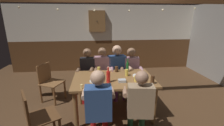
% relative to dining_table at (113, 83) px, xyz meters
% --- Properties ---
extents(ground_plane, '(7.87, 7.87, 0.00)m').
position_rel_dining_table_xyz_m(ground_plane, '(0.00, -0.10, -0.66)').
color(ground_plane, '#4C331E').
extents(back_wall_upper, '(6.56, 0.12, 1.22)m').
position_rel_dining_table_xyz_m(back_wall_upper, '(0.00, 2.87, 1.05)').
color(back_wall_upper, silver).
extents(back_wall_wainscot, '(6.56, 0.12, 1.10)m').
position_rel_dining_table_xyz_m(back_wall_wainscot, '(0.00, 2.87, -0.11)').
color(back_wall_wainscot, brown).
rests_on(back_wall_wainscot, ground_plane).
extents(dining_table, '(1.56, 0.99, 0.77)m').
position_rel_dining_table_xyz_m(dining_table, '(0.00, 0.00, 0.00)').
color(dining_table, brown).
rests_on(dining_table, ground_plane).
extents(person_0, '(0.49, 0.53, 1.21)m').
position_rel_dining_table_xyz_m(person_0, '(-0.53, 0.70, -0.00)').
color(person_0, black).
rests_on(person_0, ground_plane).
extents(person_1, '(0.57, 0.57, 1.22)m').
position_rel_dining_table_xyz_m(person_1, '(-0.18, 0.73, 0.02)').
color(person_1, '#B78493').
rests_on(person_1, ground_plane).
extents(person_2, '(0.59, 0.57, 1.27)m').
position_rel_dining_table_xyz_m(person_2, '(0.18, 0.73, 0.05)').
color(person_2, '#2D4C84').
rests_on(person_2, ground_plane).
extents(person_3, '(0.56, 0.56, 1.20)m').
position_rel_dining_table_xyz_m(person_3, '(0.52, 0.71, 0.00)').
color(person_3, '#B78493').
rests_on(person_3, ground_plane).
extents(person_4, '(0.53, 0.54, 1.21)m').
position_rel_dining_table_xyz_m(person_4, '(-0.31, -0.71, 0.01)').
color(person_4, '#2D4C84').
rests_on(person_4, ground_plane).
extents(person_5, '(0.55, 0.54, 1.18)m').
position_rel_dining_table_xyz_m(person_5, '(0.32, -0.71, -0.01)').
color(person_5, '#997F60').
rests_on(person_5, ground_plane).
extents(chair_empty_near_right, '(0.60, 0.60, 0.88)m').
position_rel_dining_table_xyz_m(chair_empty_near_right, '(-1.23, -0.69, -0.18)').
color(chair_empty_near_right, brown).
rests_on(chair_empty_near_right, ground_plane).
extents(chair_empty_near_left, '(0.59, 0.59, 0.88)m').
position_rel_dining_table_xyz_m(chair_empty_near_left, '(-1.42, 0.69, -0.18)').
color(chair_empty_near_left, brown).
rests_on(chair_empty_near_left, ground_plane).
extents(table_candle, '(0.04, 0.04, 0.08)m').
position_rel_dining_table_xyz_m(table_candle, '(-0.58, -0.42, 0.15)').
color(table_candle, '#F9E08C').
rests_on(table_candle, dining_table).
extents(condiment_caddy, '(0.14, 0.10, 0.05)m').
position_rel_dining_table_xyz_m(condiment_caddy, '(0.13, -0.21, 0.13)').
color(condiment_caddy, '#B2B7BC').
rests_on(condiment_caddy, dining_table).
extents(plate_0, '(0.23, 0.23, 0.01)m').
position_rel_dining_table_xyz_m(plate_0, '(0.51, 0.06, 0.12)').
color(plate_0, white).
rests_on(plate_0, dining_table).
extents(plate_1, '(0.21, 0.21, 0.01)m').
position_rel_dining_table_xyz_m(plate_1, '(-0.35, -0.12, 0.12)').
color(plate_1, white).
rests_on(plate_1, dining_table).
extents(bottle_0, '(0.06, 0.06, 0.28)m').
position_rel_dining_table_xyz_m(bottle_0, '(0.35, 0.35, 0.22)').
color(bottle_0, '#195923').
rests_on(bottle_0, dining_table).
extents(bottle_1, '(0.07, 0.07, 0.29)m').
position_rel_dining_table_xyz_m(bottle_1, '(-0.12, -0.19, 0.22)').
color(bottle_1, red).
rests_on(bottle_1, dining_table).
extents(pint_glass_0, '(0.07, 0.07, 0.12)m').
position_rel_dining_table_xyz_m(pint_glass_0, '(0.11, 0.36, 0.17)').
color(pint_glass_0, '#4C2D19').
rests_on(pint_glass_0, dining_table).
extents(pint_glass_1, '(0.07, 0.07, 0.14)m').
position_rel_dining_table_xyz_m(pint_glass_1, '(0.28, 0.09, 0.18)').
color(pint_glass_1, '#E5C64C').
rests_on(pint_glass_1, dining_table).
extents(pint_glass_2, '(0.07, 0.07, 0.16)m').
position_rel_dining_table_xyz_m(pint_glass_2, '(0.65, -0.34, 0.19)').
color(pint_glass_2, '#4C2D19').
rests_on(pint_glass_2, dining_table).
extents(pint_glass_3, '(0.08, 0.08, 0.10)m').
position_rel_dining_table_xyz_m(pint_glass_3, '(0.40, -0.20, 0.16)').
color(pint_glass_3, '#E5C64C').
rests_on(pint_glass_3, dining_table).
extents(pint_glass_4, '(0.06, 0.06, 0.15)m').
position_rel_dining_table_xyz_m(pint_glass_4, '(-0.28, 0.27, 0.18)').
color(pint_glass_4, '#E5C64C').
rests_on(pint_glass_4, dining_table).
extents(wall_dart_cabinet, '(0.56, 0.15, 0.70)m').
position_rel_dining_table_xyz_m(wall_dart_cabinet, '(-0.25, 2.74, 1.12)').
color(wall_dart_cabinet, brown).
extents(string_lights, '(4.63, 0.04, 0.14)m').
position_rel_dining_table_xyz_m(string_lights, '(-0.00, 0.24, 1.40)').
color(string_lights, '#F9EAB2').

